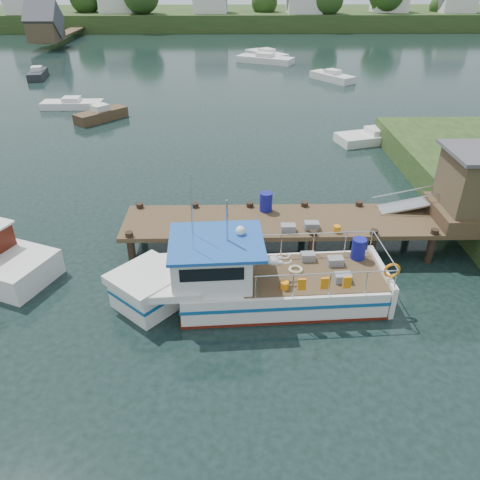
{
  "coord_description": "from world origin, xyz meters",
  "views": [
    {
      "loc": [
        -1.3,
        -17.77,
        11.03
      ],
      "look_at": [
        -1.0,
        -1.5,
        1.3
      ],
      "focal_mm": 35.0,
      "sensor_mm": 36.0,
      "label": 1
    }
  ],
  "objects_px": {
    "moored_c": "(379,136)",
    "moored_e": "(38,74)",
    "lobster_boat": "(247,281)",
    "moored_far": "(265,59)",
    "dock": "(416,201)",
    "moored_a": "(72,104)",
    "moored_b": "(332,77)",
    "moored_rowboat": "(101,115)",
    "moored_d": "(267,54)"
  },
  "relations": [
    {
      "from": "moored_a",
      "to": "moored_b",
      "type": "distance_m",
      "value": 26.75
    },
    {
      "from": "moored_far",
      "to": "moored_b",
      "type": "relative_size",
      "value": 1.41
    },
    {
      "from": "moored_far",
      "to": "dock",
      "type": "bearing_deg",
      "value": -73.48
    },
    {
      "from": "moored_a",
      "to": "moored_c",
      "type": "xyz_separation_m",
      "value": [
        24.28,
        -9.1,
        0.01
      ]
    },
    {
      "from": "lobster_boat",
      "to": "moored_e",
      "type": "distance_m",
      "value": 45.04
    },
    {
      "from": "moored_a",
      "to": "moored_c",
      "type": "relative_size",
      "value": 0.8
    },
    {
      "from": "dock",
      "to": "lobster_boat",
      "type": "xyz_separation_m",
      "value": [
        -7.29,
        -3.79,
        -1.33
      ]
    },
    {
      "from": "moored_rowboat",
      "to": "moored_b",
      "type": "bearing_deg",
      "value": 15.13
    },
    {
      "from": "moored_rowboat",
      "to": "moored_e",
      "type": "height_order",
      "value": "moored_rowboat"
    },
    {
      "from": "dock",
      "to": "moored_far",
      "type": "relative_size",
      "value": 2.25
    },
    {
      "from": "lobster_boat",
      "to": "moored_b",
      "type": "xyz_separation_m",
      "value": [
        10.26,
        37.63,
        -0.49
      ]
    },
    {
      "from": "moored_d",
      "to": "moored_e",
      "type": "distance_m",
      "value": 28.6
    },
    {
      "from": "moored_a",
      "to": "moored_c",
      "type": "bearing_deg",
      "value": -1.06
    },
    {
      "from": "dock",
      "to": "moored_rowboat",
      "type": "bearing_deg",
      "value": 132.83
    },
    {
      "from": "lobster_boat",
      "to": "moored_d",
      "type": "relative_size",
      "value": 1.56
    },
    {
      "from": "moored_rowboat",
      "to": "moored_b",
      "type": "relative_size",
      "value": 0.79
    },
    {
      "from": "moored_far",
      "to": "moored_b",
      "type": "distance_m",
      "value": 12.2
    },
    {
      "from": "lobster_boat",
      "to": "moored_a",
      "type": "bearing_deg",
      "value": 114.76
    },
    {
      "from": "dock",
      "to": "moored_b",
      "type": "relative_size",
      "value": 3.16
    },
    {
      "from": "moored_far",
      "to": "lobster_boat",
      "type": "bearing_deg",
      "value": -82.52
    },
    {
      "from": "moored_d",
      "to": "moored_e",
      "type": "xyz_separation_m",
      "value": [
        -25.86,
        -12.21,
        0.03
      ]
    },
    {
      "from": "moored_rowboat",
      "to": "moored_c",
      "type": "relative_size",
      "value": 0.65
    },
    {
      "from": "moored_c",
      "to": "moored_a",
      "type": "bearing_deg",
      "value": 153.21
    },
    {
      "from": "moored_b",
      "to": "moored_e",
      "type": "height_order",
      "value": "moored_e"
    },
    {
      "from": "moored_b",
      "to": "moored_d",
      "type": "relative_size",
      "value": 0.77
    },
    {
      "from": "moored_c",
      "to": "moored_e",
      "type": "relative_size",
      "value": 1.39
    },
    {
      "from": "moored_far",
      "to": "moored_b",
      "type": "bearing_deg",
      "value": -45.89
    },
    {
      "from": "moored_far",
      "to": "moored_e",
      "type": "distance_m",
      "value": 26.81
    },
    {
      "from": "lobster_boat",
      "to": "dock",
      "type": "bearing_deg",
      "value": 24.39
    },
    {
      "from": "moored_rowboat",
      "to": "moored_d",
      "type": "relative_size",
      "value": 0.61
    },
    {
      "from": "moored_a",
      "to": "moored_b",
      "type": "height_order",
      "value": "moored_b"
    },
    {
      "from": "moored_far",
      "to": "moored_a",
      "type": "bearing_deg",
      "value": -119.16
    },
    {
      "from": "dock",
      "to": "moored_a",
      "type": "bearing_deg",
      "value": 132.79
    },
    {
      "from": "lobster_boat",
      "to": "moored_far",
      "type": "distance_m",
      "value": 48.1
    },
    {
      "from": "moored_b",
      "to": "moored_e",
      "type": "xyz_separation_m",
      "value": [
        -31.92,
        1.87,
        0.03
      ]
    },
    {
      "from": "moored_c",
      "to": "moored_rowboat",
      "type": "bearing_deg",
      "value": 159.22
    },
    {
      "from": "lobster_boat",
      "to": "moored_far",
      "type": "bearing_deg",
      "value": 82.4
    },
    {
      "from": "lobster_boat",
      "to": "moored_b",
      "type": "bearing_deg",
      "value": 71.65
    },
    {
      "from": "lobster_boat",
      "to": "moored_c",
      "type": "height_order",
      "value": "lobster_boat"
    },
    {
      "from": "moored_e",
      "to": "moored_a",
      "type": "bearing_deg",
      "value": -79.08
    },
    {
      "from": "moored_far",
      "to": "moored_a",
      "type": "xyz_separation_m",
      "value": [
        -18.14,
        -20.77,
        -0.09
      ]
    },
    {
      "from": "dock",
      "to": "moored_rowboat",
      "type": "height_order",
      "value": "dock"
    },
    {
      "from": "lobster_boat",
      "to": "moored_e",
      "type": "relative_size",
      "value": 2.3
    },
    {
      "from": "moored_b",
      "to": "moored_e",
      "type": "relative_size",
      "value": 1.14
    },
    {
      "from": "dock",
      "to": "moored_c",
      "type": "bearing_deg",
      "value": 79.58
    },
    {
      "from": "moored_b",
      "to": "moored_d",
      "type": "distance_m",
      "value": 15.33
    },
    {
      "from": "dock",
      "to": "lobster_boat",
      "type": "bearing_deg",
      "value": -152.52
    },
    {
      "from": "dock",
      "to": "moored_c",
      "type": "xyz_separation_m",
      "value": [
        2.63,
        14.29,
        -1.89
      ]
    },
    {
      "from": "moored_b",
      "to": "moored_rowboat",
      "type": "bearing_deg",
      "value": -126.55
    },
    {
      "from": "moored_c",
      "to": "moored_e",
      "type": "xyz_separation_m",
      "value": [
        -31.58,
        21.41,
        0.1
      ]
    }
  ]
}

